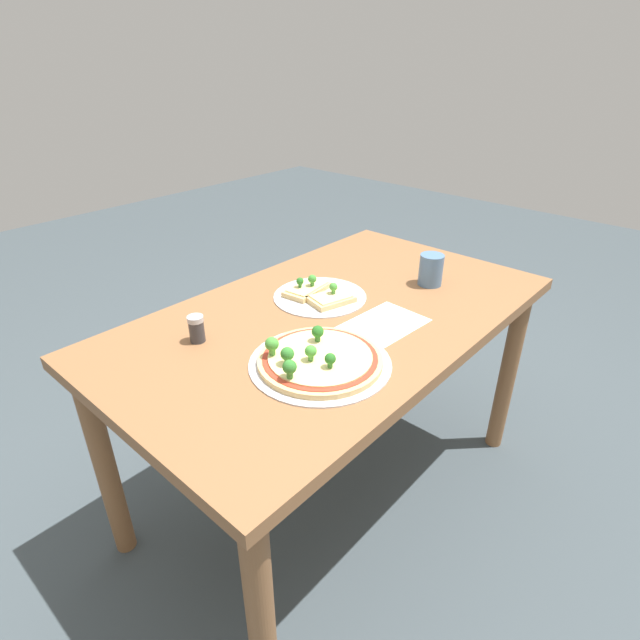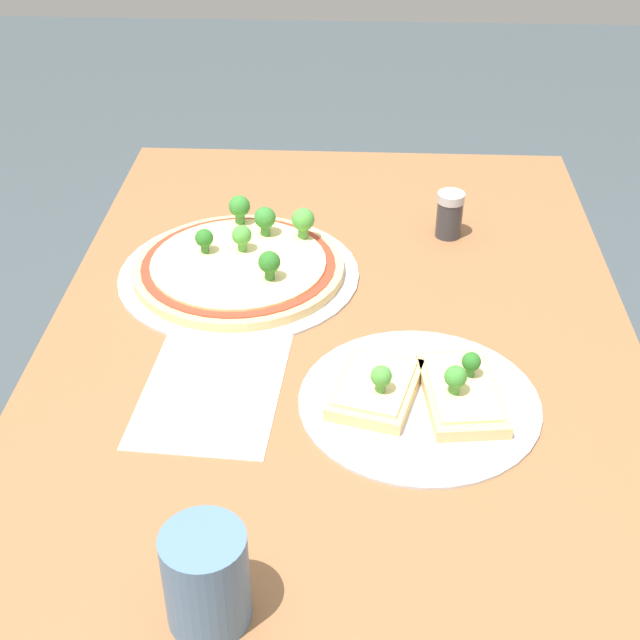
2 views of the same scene
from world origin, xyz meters
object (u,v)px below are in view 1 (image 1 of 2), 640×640
object	(u,v)px
pizza_tray_whole	(318,359)
pizza_tray_slice	(319,294)
dining_table	(333,339)
drinking_cup	(431,270)
condiment_shaker	(197,329)

from	to	relation	value
pizza_tray_whole	pizza_tray_slice	xyz separation A→B (m)	(-0.28, -0.25, -0.00)
dining_table	drinking_cup	size ratio (longest dim) A/B	13.23
pizza_tray_whole	pizza_tray_slice	size ratio (longest dim) A/B	1.21
pizza_tray_slice	condiment_shaker	xyz separation A→B (m)	(0.41, -0.06, 0.03)
drinking_cup	dining_table	bearing A→B (deg)	-16.04
condiment_shaker	pizza_tray_slice	bearing A→B (deg)	171.62
dining_table	pizza_tray_slice	distance (m)	0.15
pizza_tray_whole	condiment_shaker	bearing A→B (deg)	-67.33
pizza_tray_whole	pizza_tray_slice	bearing A→B (deg)	-138.17
dining_table	pizza_tray_whole	bearing A→B (deg)	32.63
pizza_tray_whole	condiment_shaker	xyz separation A→B (m)	(0.13, -0.31, 0.02)
pizza_tray_slice	drinking_cup	xyz separation A→B (m)	(-0.31, 0.20, 0.04)
drinking_cup	condiment_shaker	xyz separation A→B (m)	(0.72, -0.26, -0.01)
pizza_tray_slice	condiment_shaker	bearing A→B (deg)	-8.38
pizza_tray_slice	condiment_shaker	world-z (taller)	condiment_shaker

